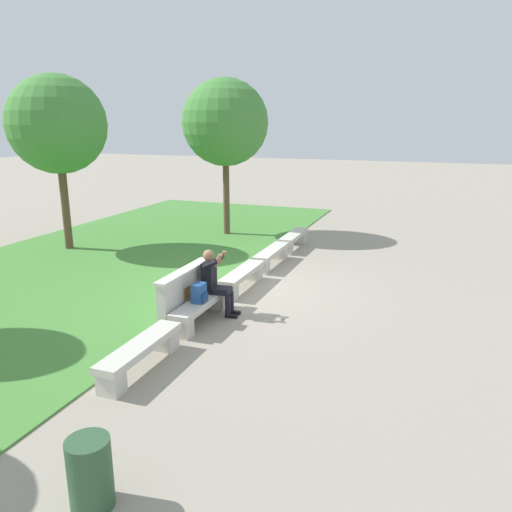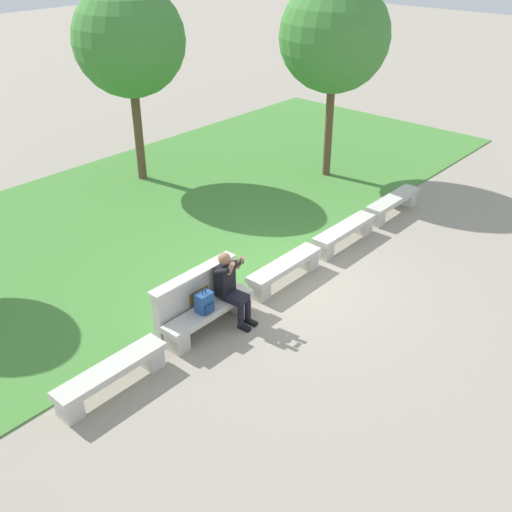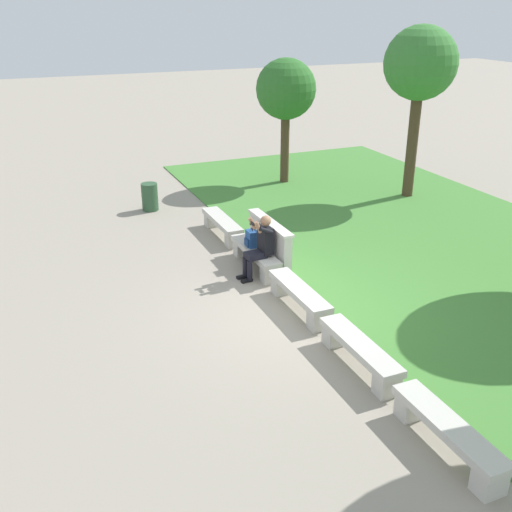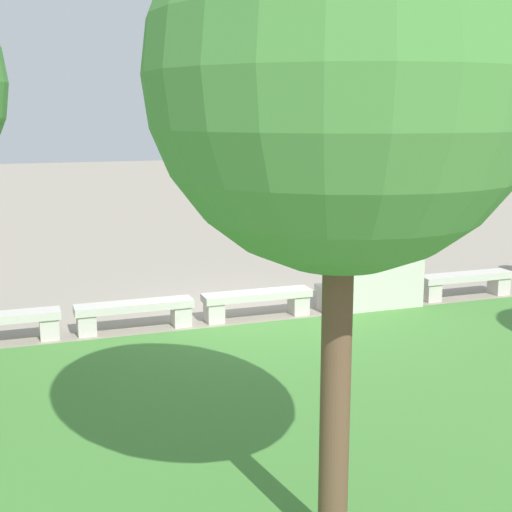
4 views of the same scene
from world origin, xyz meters
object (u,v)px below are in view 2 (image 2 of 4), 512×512
bench_near (209,315)px  tree_right_background (129,41)px  bench_mid (285,269)px  tree_behind_wall (334,36)px  person_photographer (230,284)px  backpack (205,303)px  bench_main (112,374)px  bench_end (393,203)px  bench_far (344,232)px

bench_near → tree_right_background: size_ratio=0.37×
bench_mid → tree_behind_wall: tree_behind_wall is taller
bench_mid → person_photographer: size_ratio=1.41×
person_photographer → backpack: size_ratio=3.08×
tree_behind_wall → tree_right_background: bearing=134.4°
tree_right_background → bench_mid: bearing=-104.2°
bench_main → bench_mid: same height
bench_main → tree_behind_wall: 10.24m
bench_mid → bench_end: same height
bench_main → tree_right_background: bearing=47.8°
bench_near → tree_behind_wall: 8.41m
bench_main → tree_behind_wall: (9.28, 2.68, 3.39)m
bench_far → bench_end: bearing=0.0°
tree_behind_wall → person_photographer: bearing=-157.8°
bench_mid → bench_main: bearing=180.0°
bench_near → tree_behind_wall: (7.22, 2.68, 3.39)m
bench_near → person_photographer: 0.63m
bench_main → tree_behind_wall: bearing=16.1°
bench_near → tree_right_background: tree_right_background is taller
bench_near → backpack: 0.35m
bench_near → bench_mid: bearing=0.0°
bench_far → person_photographer: 3.70m
bench_main → bench_far: same height
bench_near → tree_right_background: 8.02m
bench_mid → person_photographer: 1.67m
bench_end → tree_right_background: tree_right_background is taller
bench_mid → backpack: size_ratio=4.36×
bench_near → person_photographer: (0.45, -0.08, 0.44)m
bench_mid → person_photographer: (-1.61, -0.08, 0.44)m
bench_near → bench_far: (4.13, 0.00, 0.00)m
bench_end → tree_behind_wall: bearing=69.1°
bench_far → tree_behind_wall: 5.31m
person_photographer → bench_far: bearing=1.2°
bench_main → tree_right_background: tree_right_background is taller
bench_main → tree_right_background: (5.73, 6.31, 3.34)m
bench_main → tree_behind_wall: tree_behind_wall is taller
bench_end → backpack: backpack is taller
bench_main → person_photographer: size_ratio=1.41×
bench_mid → bench_far: bearing=0.0°
bench_far → bench_end: size_ratio=1.00×
bench_main → bench_mid: bearing=0.0°
bench_end → tree_behind_wall: (1.02, 2.68, 3.39)m
tree_behind_wall → bench_mid: bearing=-152.5°
person_photographer → tree_behind_wall: 7.88m
bench_far → tree_right_background: tree_right_background is taller
backpack → bench_far: bearing=0.5°
bench_near → person_photographer: person_photographer is taller
backpack → tree_right_background: size_ratio=0.08×
bench_end → tree_behind_wall: 4.44m
bench_near → bench_mid: (2.06, 0.00, 0.00)m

